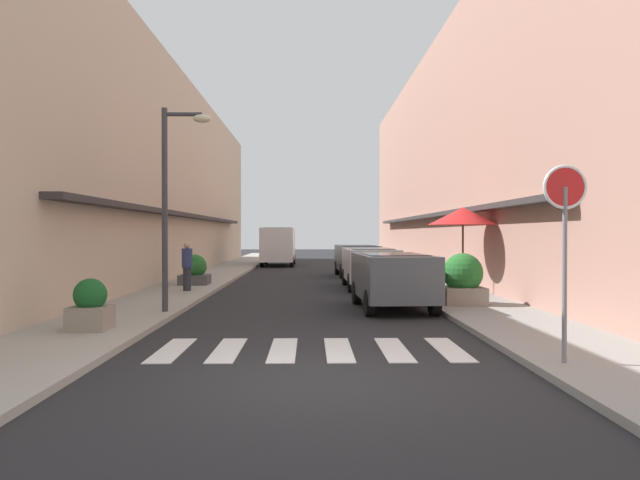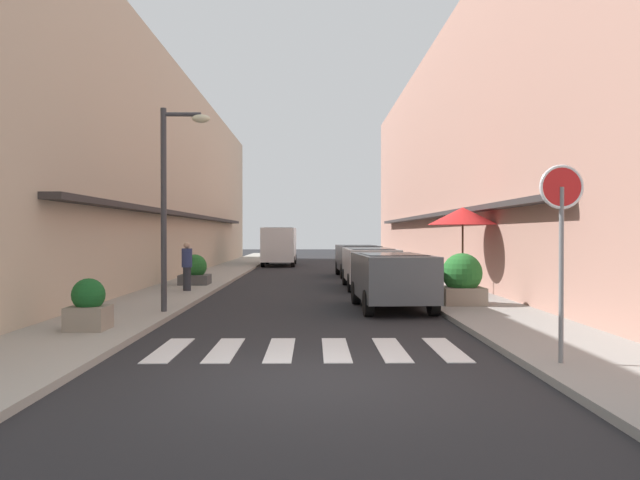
{
  "view_description": "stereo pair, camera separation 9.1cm",
  "coord_description": "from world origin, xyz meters",
  "views": [
    {
      "loc": [
        -0.01,
        -8.22,
        2.0
      ],
      "look_at": [
        0.34,
        13.45,
        1.77
      ],
      "focal_mm": 34.01,
      "sensor_mm": 36.0,
      "label": 1
    },
    {
      "loc": [
        0.08,
        -8.22,
        2.0
      ],
      "look_at": [
        0.34,
        13.45,
        1.77
      ],
      "focal_mm": 34.01,
      "sensor_mm": 36.0,
      "label": 2
    }
  ],
  "objects": [
    {
      "name": "street_lamp",
      "position": [
        -3.31,
        6.41,
        3.15
      ],
      "size": [
        1.19,
        0.28,
        4.9
      ],
      "color": "#38383D",
      "rests_on": "sidewalk_left"
    },
    {
      "name": "planter_corner",
      "position": [
        -4.31,
        3.64,
        0.58
      ],
      "size": [
        0.75,
        0.75,
        1.0
      ],
      "color": "gray",
      "rests_on": "sidewalk_left"
    },
    {
      "name": "parked_car_far",
      "position": [
        2.16,
        19.9,
        0.92
      ],
      "size": [
        1.94,
        4.13,
        1.47
      ],
      "color": "#4C5156",
      "rests_on": "ground_plane"
    },
    {
      "name": "planter_midblock",
      "position": [
        4.06,
        7.84,
        0.76
      ],
      "size": [
        1.1,
        1.1,
        1.36
      ],
      "color": "gray",
      "rests_on": "sidewalk_right"
    },
    {
      "name": "crosswalk",
      "position": [
        -0.0,
        2.14,
        0.01
      ],
      "size": [
        5.2,
        2.2,
        0.01
      ],
      "color": "silver",
      "rests_on": "ground_plane"
    },
    {
      "name": "sidewalk_left",
      "position": [
        -4.44,
        18.42,
        0.06
      ],
      "size": [
        2.48,
        64.46,
        0.12
      ],
      "primitive_type": "cube",
      "color": "#9E998E",
      "rests_on": "ground_plane"
    },
    {
      "name": "parked_car_mid",
      "position": [
        2.16,
        13.75,
        0.92
      ],
      "size": [
        1.85,
        4.36,
        1.47
      ],
      "color": "silver",
      "rests_on": "ground_plane"
    },
    {
      "name": "building_row_right",
      "position": [
        8.18,
        19.72,
        5.44
      ],
      "size": [
        5.5,
        43.44,
        10.89
      ],
      "color": "#A87A6B",
      "rests_on": "ground_plane"
    },
    {
      "name": "cafe_umbrella",
      "position": [
        4.77,
        10.64,
        2.53
      ],
      "size": [
        2.18,
        2.18,
        2.7
      ],
      "color": "#262626",
      "rests_on": "sidewalk_right"
    },
    {
      "name": "sidewalk_right",
      "position": [
        4.44,
        18.42,
        0.06
      ],
      "size": [
        2.48,
        64.46,
        0.12
      ],
      "primitive_type": "cube",
      "color": "gray",
      "rests_on": "ground_plane"
    },
    {
      "name": "ground_plane",
      "position": [
        0.0,
        18.42,
        0.0
      ],
      "size": [
        101.29,
        101.29,
        0.0
      ],
      "primitive_type": "plane",
      "color": "#232326"
    },
    {
      "name": "delivery_van",
      "position": [
        -2.01,
        29.63,
        1.41
      ],
      "size": [
        2.02,
        5.4,
        2.37
      ],
      "color": "silver",
      "rests_on": "ground_plane"
    },
    {
      "name": "planter_far",
      "position": [
        -4.28,
        14.19,
        0.61
      ],
      "size": [
        1.07,
        1.07,
        1.11
      ],
      "color": "#4C4C4C",
      "rests_on": "sidewalk_left"
    },
    {
      "name": "parked_car_near",
      "position": [
        2.16,
        7.61,
        0.92
      ],
      "size": [
        1.95,
        3.98,
        1.47
      ],
      "color": "#4C5156",
      "rests_on": "ground_plane"
    },
    {
      "name": "pedestrian_walking_near",
      "position": [
        -4.06,
        11.71,
        0.96
      ],
      "size": [
        0.34,
        0.34,
        1.6
      ],
      "rotation": [
        0.0,
        0.0,
        6.1
      ],
      "color": "#282B33",
      "rests_on": "sidewalk_left"
    },
    {
      "name": "round_street_sign",
      "position": [
        3.69,
        0.5,
        2.32
      ],
      "size": [
        0.65,
        0.07,
        2.88
      ],
      "color": "slate",
      "rests_on": "sidewalk_right"
    },
    {
      "name": "building_row_left",
      "position": [
        -8.18,
        19.72,
        4.61
      ],
      "size": [
        5.5,
        43.44,
        9.23
      ],
      "color": "#C6B299",
      "rests_on": "ground_plane"
    }
  ]
}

